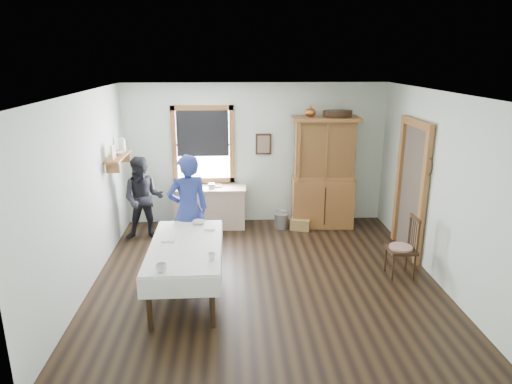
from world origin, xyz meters
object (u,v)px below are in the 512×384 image
figure_dark (144,202)px  work_counter (210,207)px  wicker_basket (301,224)px  woman_blue (188,214)px  pail (281,221)px  china_hutch (323,173)px  spindle_chair (401,247)px  dining_table (187,270)px

figure_dark → work_counter: bearing=24.5°
wicker_basket → woman_blue: 2.50m
work_counter → pail: 1.39m
woman_blue → china_hutch: bearing=-167.2°
woman_blue → spindle_chair: bearing=148.6°
dining_table → china_hutch: bearing=47.4°
dining_table → woman_blue: woman_blue is taller
pail → wicker_basket: pail is taller
wicker_basket → figure_dark: size_ratio=0.26×
wicker_basket → figure_dark: (-2.86, -0.29, 0.59)m
dining_table → spindle_chair: (3.12, 0.39, 0.09)m
dining_table → figure_dark: (-0.93, 2.08, 0.32)m
spindle_chair → woman_blue: (-3.16, 0.63, 0.35)m
pail → figure_dark: 2.59m
work_counter → dining_table: 2.63m
china_hutch → pail: china_hutch is taller
pail → figure_dark: figure_dark is taller
china_hutch → figure_dark: bearing=-168.3°
spindle_chair → woman_blue: woman_blue is taller
work_counter → wicker_basket: 1.76m
work_counter → wicker_basket: (1.72, -0.25, -0.29)m
spindle_chair → figure_dark: bearing=157.5°
work_counter → figure_dark: bearing=-152.7°
dining_table → spindle_chair: 3.15m
china_hutch → woman_blue: china_hutch is taller
woman_blue → figure_dark: (-0.89, 1.06, -0.12)m
spindle_chair → wicker_basket: 2.34m
spindle_chair → figure_dark: size_ratio=0.67×
woman_blue → figure_dark: bearing=-70.4°
pail → woman_blue: size_ratio=0.17×
spindle_chair → figure_dark: 4.39m
china_hutch → wicker_basket: 1.06m
dining_table → wicker_basket: 3.07m
dining_table → pail: 2.93m
spindle_chair → pail: (-1.55, 2.07, -0.33)m
dining_table → woman_blue: size_ratio=1.14×
work_counter → spindle_chair: 3.67m
woman_blue → dining_table: bearing=72.4°
pail → figure_dark: size_ratio=0.21×
wicker_basket → woman_blue: size_ratio=0.22×
china_hutch → figure_dark: china_hutch is taller
work_counter → pail: work_counter is taller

